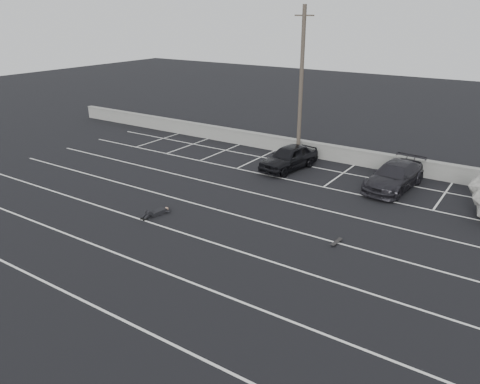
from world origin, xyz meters
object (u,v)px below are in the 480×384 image
Objects in this scene: utility_pole at (301,85)px; person at (160,210)px; car_right at (394,176)px; skateboard at (336,242)px; car_left at (289,157)px.

utility_pole is 13.13m from person.
utility_pole is (-7.17, 2.19, 4.22)m from car_right.
car_right is 2.33× the size of person.
car_right is 8.12m from skateboard.
utility_pole is 13.69× the size of skateboard.
utility_pole reaches higher than skateboard.
car_right is at bearing -16.98° from utility_pole.
utility_pole reaches higher than car_right.
car_left is at bearing -172.34° from car_right.
skateboard is at bearing 20.93° from person.
car_left is 10.26m from skateboard.
car_left is 6.26× the size of skateboard.
person is 8.78m from skateboard.
skateboard is (7.14, -10.28, -4.89)m from utility_pole.
car_left is 9.96m from person.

